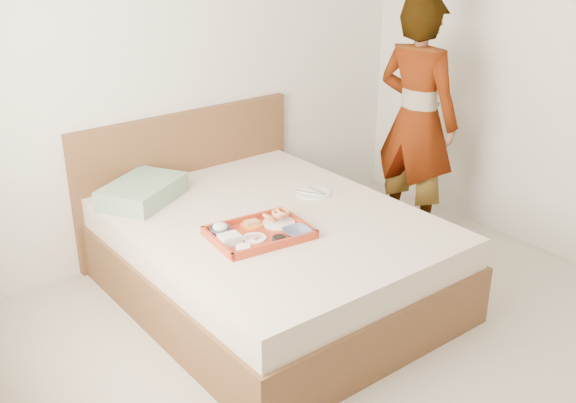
% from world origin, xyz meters
% --- Properties ---
extents(ground, '(3.50, 4.00, 0.01)m').
position_xyz_m(ground, '(0.00, 0.00, 0.00)').
color(ground, beige).
rests_on(ground, ground).
extents(wall_back, '(3.50, 0.01, 2.60)m').
position_xyz_m(wall_back, '(0.00, 2.00, 1.30)').
color(wall_back, silver).
rests_on(wall_back, ground).
extents(wall_left, '(0.01, 4.00, 2.60)m').
position_xyz_m(wall_left, '(-1.75, 0.00, 1.30)').
color(wall_left, silver).
rests_on(wall_left, ground).
extents(bed, '(1.65, 2.00, 0.53)m').
position_xyz_m(bed, '(-0.12, 1.00, 0.27)').
color(bed, brown).
rests_on(bed, ground).
extents(headboard, '(1.65, 0.06, 0.95)m').
position_xyz_m(headboard, '(-0.12, 1.97, 0.47)').
color(headboard, brown).
rests_on(headboard, ground).
extents(pillow, '(0.62, 0.56, 0.12)m').
position_xyz_m(pillow, '(-0.60, 1.68, 0.59)').
color(pillow, gray).
rests_on(pillow, bed).
extents(tray, '(0.57, 0.45, 0.05)m').
position_xyz_m(tray, '(-0.32, 0.83, 0.55)').
color(tray, '#AB361B').
rests_on(tray, bed).
extents(prawn_plate, '(0.20, 0.20, 0.01)m').
position_xyz_m(prawn_plate, '(-0.16, 0.87, 0.55)').
color(prawn_plate, white).
rests_on(prawn_plate, tray).
extents(navy_bowl_big, '(0.17, 0.17, 0.04)m').
position_xyz_m(navy_bowl_big, '(-0.17, 0.69, 0.56)').
color(navy_bowl_big, '#171C4D').
rests_on(navy_bowl_big, tray).
extents(sauce_dish, '(0.09, 0.09, 0.03)m').
position_xyz_m(sauce_dish, '(-0.30, 0.69, 0.56)').
color(sauce_dish, black).
rests_on(sauce_dish, tray).
extents(meat_plate, '(0.15, 0.15, 0.01)m').
position_xyz_m(meat_plate, '(-0.38, 0.80, 0.55)').
color(meat_plate, white).
rests_on(meat_plate, tray).
extents(bread_plate, '(0.14, 0.14, 0.01)m').
position_xyz_m(bread_plate, '(-0.29, 0.95, 0.55)').
color(bread_plate, orange).
rests_on(bread_plate, tray).
extents(salad_bowl, '(0.13, 0.13, 0.04)m').
position_xyz_m(salad_bowl, '(-0.49, 0.97, 0.56)').
color(salad_bowl, '#171C4D').
rests_on(salad_bowl, tray).
extents(plastic_tub, '(0.12, 0.10, 0.05)m').
position_xyz_m(plastic_tub, '(-0.51, 0.84, 0.57)').
color(plastic_tub, silver).
rests_on(plastic_tub, tray).
extents(cheese_round, '(0.09, 0.09, 0.03)m').
position_xyz_m(cheese_round, '(-0.51, 0.72, 0.56)').
color(cheese_round, white).
rests_on(cheese_round, tray).
extents(dinner_plate, '(0.26, 0.26, 0.01)m').
position_xyz_m(dinner_plate, '(0.31, 1.12, 0.54)').
color(dinner_plate, white).
rests_on(dinner_plate, bed).
extents(person, '(0.48, 0.67, 1.71)m').
position_xyz_m(person, '(1.21, 1.10, 0.86)').
color(person, silver).
rests_on(person, ground).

